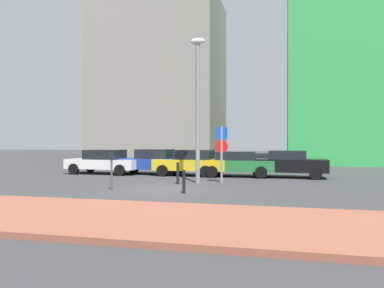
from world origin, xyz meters
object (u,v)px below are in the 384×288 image
parked_car_black (287,163)px  traffic_bollard_mid (178,173)px  parked_car_white (104,161)px  parking_sign_post (222,148)px  parked_car_yellow (192,162)px  parked_car_blue (151,161)px  parked_car_green (235,163)px  parking_meter (112,166)px  street_lamp (198,97)px  traffic_bollard_near (184,182)px

parked_car_black → traffic_bollard_mid: size_ratio=4.29×
parked_car_white → parking_sign_post: parking_sign_post is taller
parking_sign_post → traffic_bollard_mid: bearing=-152.4°
parked_car_yellow → traffic_bollard_mid: (0.38, -4.22, -0.26)m
parked_car_blue → parked_car_green: parked_car_blue is taller
parking_meter → parking_sign_post: bearing=44.2°
parked_car_yellow → traffic_bollard_mid: 4.25m
parked_car_yellow → parking_meter: bearing=-102.8°
parked_car_yellow → parked_car_green: 2.43m
parked_car_white → parked_car_blue: parked_car_blue is taller
parked_car_white → parked_car_black: bearing=1.6°
parked_car_blue → parked_car_green: 5.04m
parked_car_yellow → street_lamp: (1.16, -3.54, 3.25)m
traffic_bollard_near → parked_car_yellow: bearing=101.5°
parked_car_yellow → parking_meter: parking_meter is taller
parking_sign_post → parked_car_blue: bearing=142.8°
parked_car_blue → parked_car_black: bearing=-1.5°
street_lamp → parked_car_white: bearing=152.1°
parked_car_green → traffic_bollard_mid: bearing=-115.3°
parked_car_blue → parking_sign_post: size_ratio=1.71×
parked_car_white → traffic_bollard_mid: (5.77, -4.14, -0.25)m
parked_car_green → parked_car_white: bearing=-178.5°
parked_car_green → traffic_bollard_near: size_ratio=5.01×
parked_car_black → parked_car_yellow: bearing=-177.6°
street_lamp → traffic_bollard_mid: 3.66m
parked_car_blue → parked_car_yellow: parked_car_blue is taller
parked_car_yellow → parking_meter: size_ratio=2.77×
parked_car_blue → parking_sign_post: parking_sign_post is taller
parked_car_green → traffic_bollard_near: (-0.99, -7.21, -0.30)m
traffic_bollard_near → traffic_bollard_mid: size_ratio=0.88×
parked_car_green → parked_car_black: 2.83m
parked_car_blue → parked_car_black: (7.86, -0.20, 0.00)m
parking_sign_post → parked_car_white: bearing=157.4°
parking_sign_post → parked_car_green: bearing=86.7°
parked_car_green → parking_meter: 8.14m
parked_car_yellow → traffic_bollard_near: (1.44, -7.09, -0.32)m
parked_car_black → parking_meter: 9.91m
parked_car_black → parking_meter: (-6.84, -7.17, 0.22)m
traffic_bollard_near → parked_car_black: bearing=62.4°
parked_car_white → parking_meter: bearing=-61.0°
parked_car_black → traffic_bollard_near: bearing=-117.6°
parked_car_green → parking_sign_post: (-0.19, -3.37, 0.93)m
parked_car_yellow → traffic_bollard_near: 7.24m
parked_car_blue → parked_car_yellow: (2.60, -0.42, 0.00)m
parked_car_blue → traffic_bollard_mid: bearing=-57.3°
parking_sign_post → traffic_bollard_near: parking_sign_post is taller
parked_car_green → parking_meter: (-4.01, -7.08, 0.24)m
parked_car_white → parking_meter: size_ratio=3.00×
parked_car_black → parking_meter: size_ratio=2.81×
parking_sign_post → traffic_bollard_mid: 2.39m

